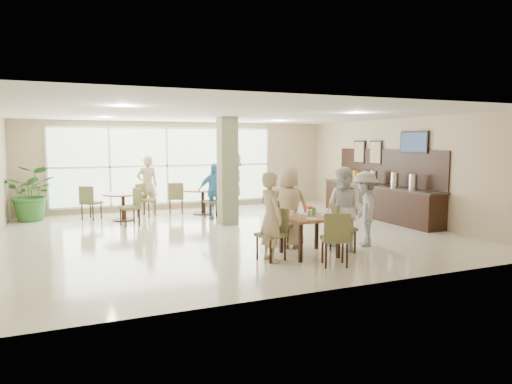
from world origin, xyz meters
name	(u,v)px	position (x,y,z in m)	size (l,w,h in m)	color
ground	(229,233)	(0.00, 0.00, 0.00)	(10.00, 10.00, 0.00)	beige
room_shell	(228,161)	(0.00, 0.00, 1.70)	(10.00, 10.00, 10.00)	white
window_bank	(167,166)	(-0.50, 4.46, 1.40)	(7.00, 0.04, 7.00)	silver
column	(227,171)	(0.40, 1.20, 1.40)	(0.45, 0.45, 2.80)	#656B4A
main_table	(309,221)	(0.72, -2.57, 0.66)	(0.94, 0.94, 0.75)	brown
round_table_left	(123,199)	(-2.07, 2.89, 0.58)	(1.12, 1.12, 0.75)	brown
round_table_right	(203,194)	(0.27, 3.11, 0.59)	(1.20, 1.20, 0.75)	brown
chairs_main_table	(309,231)	(0.70, -2.58, 0.47)	(2.11, 2.23, 0.95)	brown
chairs_table_left	(123,203)	(-2.08, 2.87, 0.47)	(2.14, 1.97, 0.95)	brown
chairs_table_right	(204,198)	(0.30, 3.11, 0.47)	(2.02, 1.85, 0.95)	brown
tabletop_clutter	(310,213)	(0.74, -2.58, 0.81)	(0.75, 0.72, 0.21)	white
buffet_counter	(378,198)	(4.70, 0.51, 0.55)	(0.64, 4.70, 1.95)	black
wall_tv	(414,142)	(4.94, -0.60, 2.15)	(0.06, 1.00, 0.58)	black
framed_art_a	(376,152)	(4.95, 1.00, 1.85)	(0.05, 0.55, 0.70)	black
framed_art_b	(359,152)	(4.95, 1.80, 1.85)	(0.05, 0.55, 0.70)	black
potted_plant	(32,193)	(-4.37, 3.80, 0.76)	(1.37, 1.37, 1.52)	#2D6729
teen_left	(271,217)	(-0.13, -2.67, 0.81)	(0.59, 0.39, 1.63)	tan
teen_far	(289,207)	(0.69, -1.78, 0.84)	(0.82, 0.45, 1.67)	tan
teen_right	(344,209)	(1.55, -2.50, 0.83)	(0.81, 0.63, 1.67)	white
teen_standing	(365,209)	(2.19, -2.29, 0.78)	(1.00, 0.58, 1.55)	#A4A4A6
adult_a	(214,191)	(0.33, 2.17, 0.78)	(0.92, 0.52, 1.56)	#4391CB
adult_b	(233,182)	(1.24, 3.10, 0.94)	(1.74, 0.75, 1.88)	white
adult_standing	(147,185)	(-1.26, 3.70, 0.88)	(0.64, 0.42, 1.75)	tan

